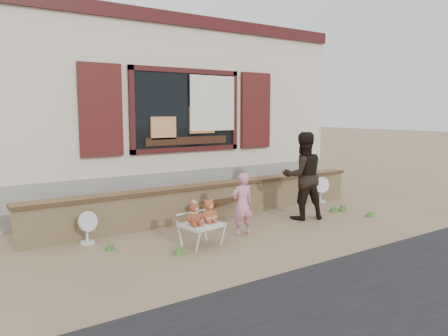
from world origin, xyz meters
TOP-DOWN VIEW (x-y plane):
  - ground at (0.00, 0.00)m, footprint 80.00×80.00m
  - shopfront at (0.00, 4.49)m, footprint 8.04×5.13m
  - brick_wall at (0.00, 1.00)m, footprint 7.10×0.36m
  - bench at (0.05, 0.80)m, footprint 1.47×0.74m
  - folding_chair at (-1.13, -0.45)m, footprint 0.63×0.57m
  - teddy_bear_left at (-1.27, -0.47)m, footprint 0.30×0.27m
  - teddy_bear_right at (-0.99, -0.43)m, footprint 0.29×0.26m
  - child at (-0.26, -0.31)m, footprint 0.41×0.29m
  - adult at (1.35, -0.07)m, footprint 0.96×0.85m
  - fan_left at (-2.52, 0.65)m, footprint 0.33×0.22m
  - fan_right at (2.77, 0.80)m, footprint 0.37×0.24m
  - grass_tufts at (0.97, -0.29)m, footprint 5.04×0.98m

SIDE VIEW (x-z plane):
  - ground at x=0.00m, z-range 0.00..0.00m
  - grass_tufts at x=0.97m, z-range -0.01..0.15m
  - fan_left at x=-2.52m, z-range 0.00..0.51m
  - bench at x=0.05m, z-range 0.09..0.46m
  - fan_right at x=2.77m, z-range 0.00..0.58m
  - folding_chair at x=-1.13m, z-range 0.14..0.49m
  - brick_wall at x=0.00m, z-range 0.01..0.67m
  - child at x=-0.26m, z-range 0.00..1.04m
  - teddy_bear_right at x=-0.99m, z-range 0.35..0.71m
  - teddy_bear_left at x=-1.27m, z-range 0.35..0.72m
  - adult at x=1.35m, z-range 0.00..1.65m
  - shopfront at x=0.00m, z-range 0.00..4.00m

